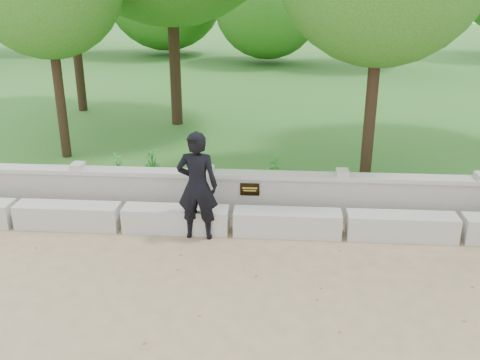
# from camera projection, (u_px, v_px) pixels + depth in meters

# --- Properties ---
(ground) EXTENTS (80.00, 80.00, 0.00)m
(ground) POSITION_uv_depth(u_px,v_px,m) (220.00, 290.00, 7.87)
(ground) COLOR tan
(ground) RESTS_ON ground
(lawn) EXTENTS (40.00, 22.00, 0.25)m
(lawn) POSITION_uv_depth(u_px,v_px,m) (259.00, 92.00, 20.88)
(lawn) COLOR #2F7123
(lawn) RESTS_ON ground
(concrete_bench) EXTENTS (11.90, 0.45, 0.45)m
(concrete_bench) POSITION_uv_depth(u_px,v_px,m) (231.00, 221.00, 9.56)
(concrete_bench) COLOR #BBB9B1
(concrete_bench) RESTS_ON ground
(parapet_wall) EXTENTS (12.50, 0.35, 0.90)m
(parapet_wall) POSITION_uv_depth(u_px,v_px,m) (234.00, 194.00, 10.13)
(parapet_wall) COLOR #B0AEA6
(parapet_wall) RESTS_ON ground
(man_main) EXTENTS (0.73, 0.65, 1.94)m
(man_main) POSITION_uv_depth(u_px,v_px,m) (197.00, 186.00, 9.14)
(man_main) COLOR black
(man_main) RESTS_ON ground
(shrub_a) EXTENTS (0.33, 0.34, 0.54)m
(shrub_a) POSITION_uv_depth(u_px,v_px,m) (117.00, 165.00, 11.51)
(shrub_a) COLOR #33842D
(shrub_a) RESTS_ON lawn
(shrub_b) EXTENTS (0.36, 0.38, 0.54)m
(shrub_b) POSITION_uv_depth(u_px,v_px,m) (274.00, 167.00, 11.40)
(shrub_b) COLOR #33842D
(shrub_b) RESTS_ON lawn
(shrub_d) EXTENTS (0.45, 0.46, 0.64)m
(shrub_d) POSITION_uv_depth(u_px,v_px,m) (152.00, 163.00, 11.51)
(shrub_d) COLOR #33842D
(shrub_d) RESTS_ON lawn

